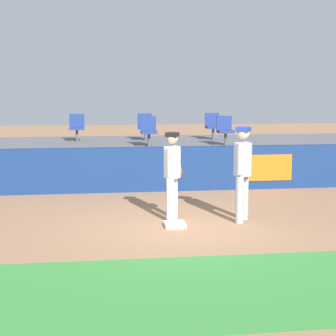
{
  "coord_description": "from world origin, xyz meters",
  "views": [
    {
      "loc": [
        -1.51,
        -10.01,
        2.65
      ],
      "look_at": [
        -0.02,
        1.17,
        1.0
      ],
      "focal_mm": 58.38,
      "sensor_mm": 36.0,
      "label": 1
    }
  ],
  "objects_px": {
    "seat_back_center": "(145,125)",
    "player_fielder_home": "(172,170)",
    "seat_front_right": "(225,129)",
    "seat_front_center": "(149,130)",
    "seat_back_left": "(77,126)",
    "first_base": "(175,224)",
    "player_runner_visitor": "(243,167)",
    "seat_back_right": "(213,125)"
  },
  "relations": [
    {
      "from": "seat_back_center",
      "to": "player_fielder_home",
      "type": "bearing_deg",
      "value": -90.28
    },
    {
      "from": "player_fielder_home",
      "to": "seat_front_right",
      "type": "distance_m",
      "value": 5.11
    },
    {
      "from": "seat_front_center",
      "to": "seat_back_left",
      "type": "bearing_deg",
      "value": 138.86
    },
    {
      "from": "seat_front_right",
      "to": "first_base",
      "type": "bearing_deg",
      "value": -113.16
    },
    {
      "from": "player_fielder_home",
      "to": "player_runner_visitor",
      "type": "height_order",
      "value": "player_runner_visitor"
    },
    {
      "from": "first_base",
      "to": "seat_front_right",
      "type": "relative_size",
      "value": 0.48
    },
    {
      "from": "seat_front_center",
      "to": "seat_back_left",
      "type": "xyz_separation_m",
      "value": [
        -2.06,
        1.8,
        0.0
      ]
    },
    {
      "from": "player_fielder_home",
      "to": "seat_back_center",
      "type": "relative_size",
      "value": 2.12
    },
    {
      "from": "seat_back_center",
      "to": "seat_back_right",
      "type": "relative_size",
      "value": 1.0
    },
    {
      "from": "seat_back_center",
      "to": "seat_front_center",
      "type": "bearing_deg",
      "value": -92.01
    },
    {
      "from": "player_runner_visitor",
      "to": "seat_front_right",
      "type": "distance_m",
      "value": 4.99
    },
    {
      "from": "first_base",
      "to": "player_runner_visitor",
      "type": "height_order",
      "value": "player_runner_visitor"
    },
    {
      "from": "player_fielder_home",
      "to": "seat_back_right",
      "type": "xyz_separation_m",
      "value": [
        2.21,
        6.4,
        0.47
      ]
    },
    {
      "from": "player_runner_visitor",
      "to": "seat_front_right",
      "type": "height_order",
      "value": "player_runner_visitor"
    },
    {
      "from": "seat_front_right",
      "to": "seat_back_right",
      "type": "bearing_deg",
      "value": 88.98
    },
    {
      "from": "seat_back_center",
      "to": "seat_front_right",
      "type": "bearing_deg",
      "value": -39.98
    },
    {
      "from": "player_fielder_home",
      "to": "seat_front_right",
      "type": "relative_size",
      "value": 2.12
    },
    {
      "from": "player_runner_visitor",
      "to": "seat_back_left",
      "type": "height_order",
      "value": "player_runner_visitor"
    },
    {
      "from": "first_base",
      "to": "player_fielder_home",
      "type": "relative_size",
      "value": 0.22
    },
    {
      "from": "player_runner_visitor",
      "to": "seat_front_center",
      "type": "xyz_separation_m",
      "value": [
        -1.4,
        4.9,
        0.39
      ]
    },
    {
      "from": "seat_front_center",
      "to": "seat_front_right",
      "type": "xyz_separation_m",
      "value": [
        2.21,
        -0.0,
        -0.0
      ]
    },
    {
      "from": "seat_back_right",
      "to": "seat_front_right",
      "type": "bearing_deg",
      "value": -91.02
    },
    {
      "from": "player_runner_visitor",
      "to": "seat_back_left",
      "type": "bearing_deg",
      "value": -120.93
    },
    {
      "from": "seat_front_right",
      "to": "seat_back_left",
      "type": "relative_size",
      "value": 1.0
    },
    {
      "from": "player_runner_visitor",
      "to": "seat_front_right",
      "type": "bearing_deg",
      "value": -157.61
    },
    {
      "from": "seat_back_left",
      "to": "seat_back_right",
      "type": "bearing_deg",
      "value": -0.0
    },
    {
      "from": "first_base",
      "to": "player_runner_visitor",
      "type": "xyz_separation_m",
      "value": [
        1.4,
        0.26,
        1.06
      ]
    },
    {
      "from": "player_fielder_home",
      "to": "seat_back_center",
      "type": "xyz_separation_m",
      "value": [
        0.03,
        6.4,
        0.47
      ]
    },
    {
      "from": "player_fielder_home",
      "to": "seat_back_right",
      "type": "relative_size",
      "value": 2.12
    },
    {
      "from": "first_base",
      "to": "seat_back_right",
      "type": "xyz_separation_m",
      "value": [
        2.24,
        6.96,
        1.45
      ]
    },
    {
      "from": "first_base",
      "to": "seat_back_left",
      "type": "distance_m",
      "value": 7.41
    },
    {
      "from": "player_runner_visitor",
      "to": "seat_front_right",
      "type": "relative_size",
      "value": 2.26
    },
    {
      "from": "player_fielder_home",
      "to": "seat_back_right",
      "type": "bearing_deg",
      "value": -176.79
    },
    {
      "from": "player_runner_visitor",
      "to": "seat_back_right",
      "type": "bearing_deg",
      "value": -155.39
    },
    {
      "from": "first_base",
      "to": "seat_back_center",
      "type": "bearing_deg",
      "value": 89.49
    },
    {
      "from": "first_base",
      "to": "seat_back_center",
      "type": "distance_m",
      "value": 7.11
    },
    {
      "from": "seat_back_left",
      "to": "seat_front_center",
      "type": "bearing_deg",
      "value": -41.14
    },
    {
      "from": "seat_front_right",
      "to": "player_runner_visitor",
      "type": "bearing_deg",
      "value": -99.39
    },
    {
      "from": "first_base",
      "to": "seat_front_center",
      "type": "xyz_separation_m",
      "value": [
        -0.0,
        5.16,
        1.45
      ]
    },
    {
      "from": "seat_back_center",
      "to": "seat_back_left",
      "type": "distance_m",
      "value": 2.12
    },
    {
      "from": "seat_back_right",
      "to": "seat_back_left",
      "type": "height_order",
      "value": "same"
    },
    {
      "from": "first_base",
      "to": "seat_front_center",
      "type": "relative_size",
      "value": 0.48
    }
  ]
}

